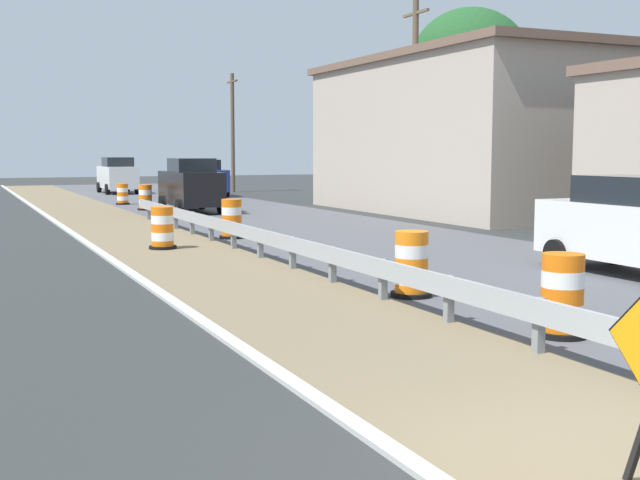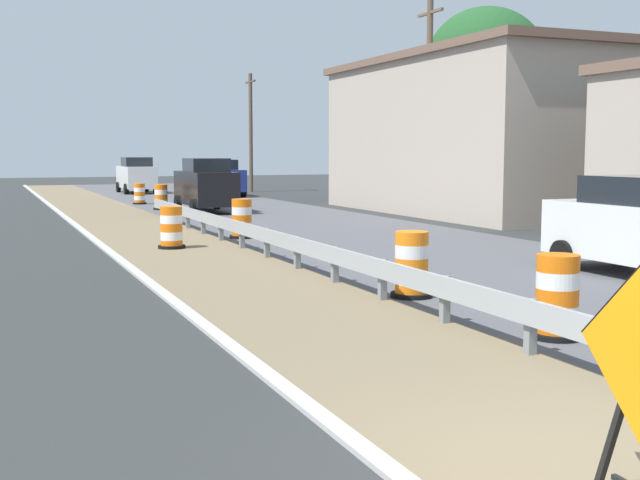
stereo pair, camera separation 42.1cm
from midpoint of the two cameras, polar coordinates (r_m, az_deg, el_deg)
name	(u,v)px [view 1 (the left image)]	position (r m, az deg, el deg)	size (l,w,h in m)	color
ground_plane	(598,471)	(6.92, 17.32, -15.26)	(160.00, 160.00, 0.00)	#2B2D2D
traffic_barrel_nearest	(562,299)	(11.42, 15.67, -4.03)	(0.71, 0.71, 1.14)	orange
traffic_barrel_close	(411,267)	(14.09, 5.60, -1.91)	(0.72, 0.72, 1.14)	orange
traffic_barrel_mid	(162,230)	(21.41, -11.59, 0.71)	(0.71, 0.71, 1.10)	orange
traffic_barrel_far	(232,221)	(23.72, -6.75, 1.37)	(0.73, 0.73, 1.14)	orange
traffic_barrel_farther	(145,199)	(35.96, -12.52, 2.86)	(0.70, 0.70, 1.10)	orange
traffic_barrel_farthest	(123,195)	(40.06, -14.02, 3.08)	(0.65, 0.65, 1.00)	orange
car_lead_near_lane	(191,185)	(34.39, -9.44, 3.82)	(2.01, 4.60, 2.25)	black
car_trailing_near_lane	(203,178)	(46.46, -8.48, 4.33)	(2.03, 4.19, 2.09)	navy
car_lead_far_lane	(118,175)	(51.19, -14.30, 4.44)	(1.98, 4.54, 2.20)	silver
car_mid_far_lane	(639,226)	(17.51, 20.90, 0.92)	(1.93, 4.46, 2.02)	silver
roadside_shop_far	(474,135)	(34.76, 10.43, 7.29)	(8.84, 14.70, 6.42)	#AD9E8E
utility_pole_mid	(415,105)	(32.31, 6.31, 9.42)	(0.24, 1.80, 8.36)	brown
utility_pole_far	(233,131)	(51.36, -6.41, 7.66)	(0.24, 1.80, 7.38)	brown
tree_roadside	(470,62)	(35.72, 10.16, 12.24)	(4.98, 4.98, 8.58)	#4C3D2D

